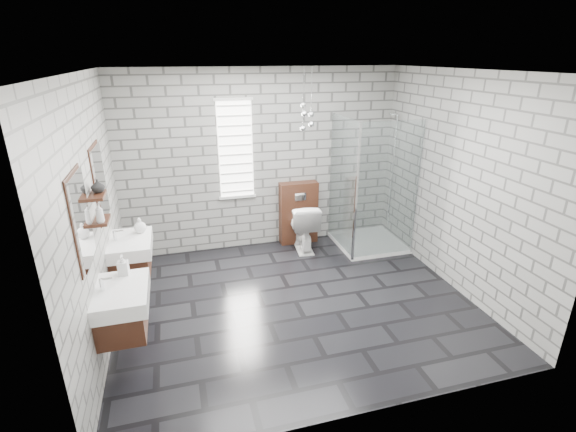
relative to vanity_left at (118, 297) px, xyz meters
name	(u,v)px	position (x,y,z in m)	size (l,w,h in m)	color
floor	(296,302)	(1.91, 0.61, -0.77)	(4.20, 3.60, 0.02)	black
ceiling	(298,70)	(1.91, 0.61, 1.95)	(4.20, 3.60, 0.02)	white
wall_back	(262,161)	(1.91, 2.42, 0.59)	(4.20, 0.02, 2.70)	gray
wall_front	(368,275)	(1.91, -1.20, 0.59)	(4.20, 0.02, 2.70)	gray
wall_left	(93,217)	(-0.20, 0.61, 0.59)	(0.02, 3.60, 2.70)	gray
wall_right	(459,184)	(4.02, 0.61, 0.59)	(0.02, 3.60, 2.70)	gray
vanity_left	(118,297)	(0.00, 0.00, 0.00)	(0.47, 0.70, 1.57)	#422114
vanity_right	(127,247)	(0.00, 1.13, 0.00)	(0.47, 0.70, 1.57)	#422114
shelf_lower	(102,221)	(-0.12, 0.56, 0.56)	(0.14, 0.30, 0.03)	#422114
shelf_upper	(97,196)	(-0.12, 0.56, 0.82)	(0.14, 0.30, 0.03)	#422114
window	(236,150)	(1.51, 2.39, 0.79)	(0.56, 0.05, 1.48)	white
cistern_panel	(298,213)	(2.45, 2.31, -0.26)	(0.60, 0.20, 1.00)	#422114
flush_plate	(301,197)	(2.45, 2.21, 0.04)	(0.18, 0.01, 0.12)	silver
shower_enclosure	(368,218)	(3.41, 1.79, -0.25)	(1.00, 1.00, 2.03)	white
pendant_cluster	(306,116)	(2.45, 1.98, 1.29)	(0.22, 0.22, 0.86)	silver
toilet	(303,226)	(2.45, 2.06, -0.38)	(0.42, 0.74, 0.75)	white
soap_bottle_a	(123,265)	(0.05, 0.26, 0.20)	(0.09, 0.10, 0.21)	#B2B2B2
soap_bottle_b	(140,225)	(0.16, 1.30, 0.19)	(0.14, 0.14, 0.18)	#B2B2B2
soap_bottle_c	(99,213)	(-0.11, 0.47, 0.68)	(0.08, 0.08, 0.20)	#B2B2B2
vase	(98,186)	(-0.11, 0.61, 0.90)	(0.13, 0.13, 0.13)	#B2B2B2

